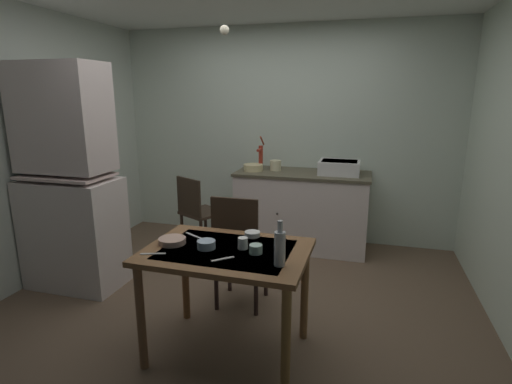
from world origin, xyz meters
TOP-DOWN VIEW (x-y plane):
  - ground_plane at (0.00, 0.00)m, footprint 5.02×5.02m
  - wall_back at (0.00, 1.77)m, footprint 4.12×0.10m
  - wall_left at (-2.06, 0.00)m, footprint 0.10×3.54m
  - hutch_cabinet at (-1.57, -0.11)m, footprint 0.84×0.50m
  - counter_cabinet at (0.29, 1.40)m, footprint 1.51×0.64m
  - sink_basin at (0.70, 1.40)m, footprint 0.44×0.34m
  - hand_pump at (-0.21, 1.45)m, footprint 0.05×0.27m
  - mixing_bowl_counter at (-0.27, 1.35)m, footprint 0.22×0.22m
  - stoneware_crock at (-0.03, 1.44)m, footprint 0.13×0.13m
  - dining_table at (0.13, -0.70)m, footprint 1.08×0.77m
  - chair_far_side at (0.02, -0.10)m, footprint 0.40×0.40m
  - chair_by_counter at (-0.76, 0.87)m, footprint 0.54×0.54m
  - serving_bowl_wide at (-0.26, -0.70)m, footprint 0.18×0.18m
  - soup_bowl_small at (0.23, -0.42)m, footprint 0.11×0.11m
  - sauce_dish at (-0.00, -0.72)m, footprint 0.12×0.12m
  - teacup_mint at (0.23, -0.66)m, footprint 0.07×0.07m
  - mug_tall at (0.34, -0.71)m, footprint 0.08×0.08m
  - glass_bottle at (0.52, -0.85)m, footprint 0.07×0.07m
  - table_knife at (-0.18, -0.53)m, footprint 0.16×0.10m
  - teaspoon_near_bowl at (-0.29, -0.90)m, footprint 0.16×0.07m
  - teaspoon_by_cup at (0.17, -0.86)m, footprint 0.12×0.12m
  - pendant_bulb at (-0.23, 0.34)m, footprint 0.08×0.08m

SIDE VIEW (x-z plane):
  - ground_plane at x=0.00m, z-range 0.00..0.00m
  - counter_cabinet at x=0.29m, z-range 0.00..0.89m
  - chair_by_counter at x=-0.76m, z-range 0.05..0.93m
  - chair_far_side at x=0.02m, z-range 0.03..1.00m
  - dining_table at x=0.13m, z-range 0.27..1.04m
  - table_knife at x=-0.18m, z-range 0.76..0.77m
  - teaspoon_near_bowl at x=-0.29m, z-range 0.76..0.77m
  - teaspoon_by_cup at x=0.17m, z-range 0.76..0.77m
  - soup_bowl_small at x=0.23m, z-range 0.76..0.80m
  - serving_bowl_wide at x=-0.26m, z-range 0.76..0.80m
  - sauce_dish at x=0.00m, z-range 0.76..0.82m
  - mug_tall at x=0.34m, z-range 0.76..0.82m
  - teacup_mint at x=0.23m, z-range 0.76..0.84m
  - glass_bottle at x=0.52m, z-range 0.74..1.01m
  - mixing_bowl_counter at x=-0.27m, z-range 0.89..0.96m
  - hutch_cabinet at x=-1.57m, z-range -0.06..1.95m
  - stoneware_crock at x=-0.03m, z-range 0.89..1.01m
  - sink_basin at x=0.70m, z-range 0.89..1.04m
  - hand_pump at x=-0.21m, z-range 0.86..1.25m
  - wall_back at x=0.00m, z-range 0.00..2.53m
  - wall_left at x=-2.06m, z-range 0.00..2.53m
  - pendant_bulb at x=-0.23m, z-range 2.23..2.31m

